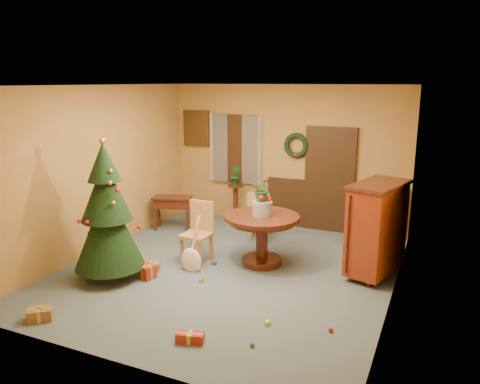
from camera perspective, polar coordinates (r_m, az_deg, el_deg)
The scene contains 21 objects.
room_envelope at distance 9.62m, azimuth 6.58°, elevation 2.24°, with size 5.50×5.50×5.50m.
dining_table at distance 7.67m, azimuth 2.70°, elevation -4.67°, with size 1.22×1.22×0.84m.
urn at distance 7.56m, azimuth 2.73°, elevation -1.99°, with size 0.33×0.33×0.24m, color slate.
centerpiece_plant at distance 7.48m, azimuth 2.75°, elevation 0.30°, with size 0.34×0.30×0.38m, color #1E4C23.
chair_near at distance 7.84m, azimuth -5.08°, elevation -4.60°, with size 0.46×0.46×1.02m.
chair_far at distance 8.85m, azimuth 2.28°, elevation -2.73°, with size 0.51×0.51×0.95m.
guitar at distance 7.48m, azimuth -6.02°, elevation -6.52°, with size 0.36×0.17×0.85m, color white, non-canonical shape.
plant_stand at distance 9.75m, azimuth -0.53°, elevation -1.02°, with size 0.33×0.33×0.86m.
stand_plant at distance 9.63m, azimuth -0.53°, elevation 2.00°, with size 0.22×0.18×0.40m, color #19471E.
christmas_tree at distance 7.28m, azimuth -15.90°, elevation -2.54°, with size 1.05×1.05×2.17m.
writing_desk at distance 9.58m, azimuth -8.25°, elevation -1.55°, with size 0.85×0.59×0.68m.
sideboard at distance 7.47m, azimuth 16.32°, elevation -4.07°, with size 0.90×1.27×1.48m.
gift_a at distance 6.64m, azimuth -23.17°, elevation -13.52°, with size 0.36×0.35×0.16m.
gift_b at distance 7.42m, azimuth -11.25°, elevation -9.53°, with size 0.26×0.26×0.21m.
gift_c at distance 7.70m, azimuth -10.74°, elevation -8.94°, with size 0.30×0.26×0.14m.
gift_d at distance 5.72m, azimuth -6.12°, elevation -17.22°, with size 0.35×0.21×0.12m.
toy_a at distance 7.83m, azimuth -3.18°, elevation -8.66°, with size 0.08×0.05×0.05m, color #2842AD.
toy_b at distance 5.62m, azimuth 1.48°, elevation -18.08°, with size 0.06×0.06×0.06m, color green.
toy_c at distance 6.06m, azimuth 3.40°, elevation -15.64°, with size 0.08×0.05×0.05m, color gold.
toy_d at distance 6.00m, azimuth 11.01°, elevation -16.16°, with size 0.06×0.06×0.06m, color red.
toy_e at distance 7.21m, azimuth -4.72°, elevation -10.70°, with size 0.08×0.05×0.05m, color gold.
Camera 1 is at (3.03, -6.31, 2.97)m, focal length 35.00 mm.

